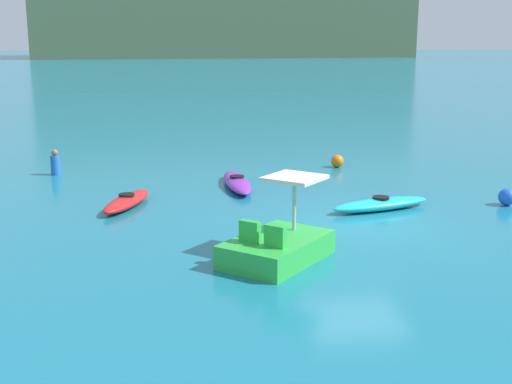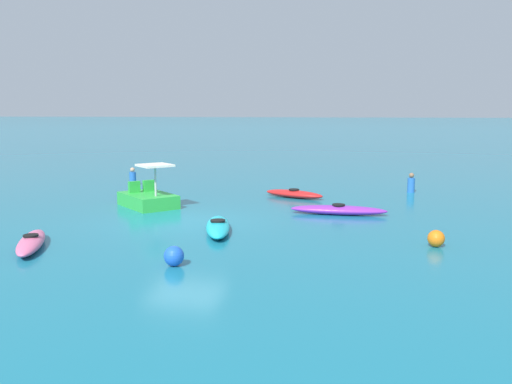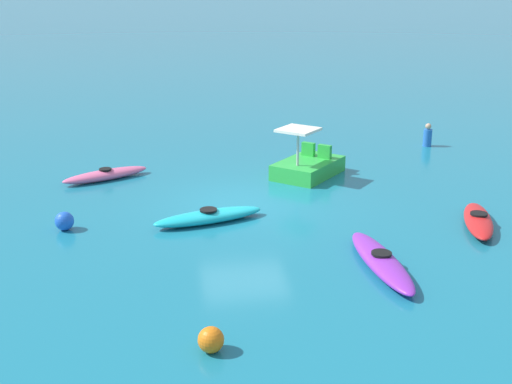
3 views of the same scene
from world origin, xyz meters
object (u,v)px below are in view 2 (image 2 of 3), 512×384
object	(u,v)px
pedal_boat_green	(148,198)
kayak_purple	(338,210)
kayak_pink	(31,242)
buoy_blue	(174,256)
kayak_red	(294,194)
kayak_cyan	(218,227)
person_near_shore	(133,177)
person_by_kayaks	(411,184)
buoy_orange	(436,238)

from	to	relation	value
pedal_boat_green	kayak_purple	bearing A→B (deg)	89.92
kayak_pink	buoy_blue	size ratio (longest dim) A/B	5.83
pedal_boat_green	buoy_blue	world-z (taller)	pedal_boat_green
kayak_red	kayak_cyan	size ratio (longest dim) A/B	0.90
kayak_purple	buoy_blue	distance (m)	7.91
kayak_purple	pedal_boat_green	xyz separation A→B (m)	(-0.01, -7.17, 0.17)
kayak_red	buoy_blue	distance (m)	10.53
kayak_red	kayak_purple	world-z (taller)	same
kayak_purple	person_near_shore	bearing A→B (deg)	-117.55
kayak_red	kayak_cyan	world-z (taller)	same
buoy_blue	kayak_pink	bearing A→B (deg)	-99.77
person_by_kayaks	kayak_purple	bearing A→B (deg)	-25.99
kayak_purple	buoy_blue	xyz separation A→B (m)	(7.14, -3.40, 0.08)
kayak_pink	person_near_shore	bearing A→B (deg)	-167.46
kayak_red	pedal_boat_green	size ratio (longest dim) A/B	0.98
person_by_kayaks	person_near_shore	bearing A→B (deg)	-87.85
buoy_orange	person_by_kayaks	xyz separation A→B (m)	(-9.86, 0.04, 0.16)
kayak_red	buoy_blue	xyz separation A→B (m)	(10.44, -1.35, 0.08)
kayak_cyan	kayak_purple	xyz separation A→B (m)	(-3.51, 3.39, -0.00)
kayak_purple	buoy_orange	xyz separation A→B (m)	(3.98, 2.82, 0.07)
kayak_cyan	buoy_orange	bearing A→B (deg)	85.63
kayak_cyan	buoy_blue	size ratio (longest dim) A/B	6.38
kayak_cyan	person_near_shore	distance (m)	11.27
kayak_purple	person_by_kayaks	xyz separation A→B (m)	(-5.88, 2.87, 0.22)
kayak_pink	buoy_orange	xyz separation A→B (m)	(-2.42, 10.52, 0.07)
kayak_red	pedal_boat_green	world-z (taller)	pedal_boat_green
kayak_pink	kayak_cyan	xyz separation A→B (m)	(-2.90, 4.30, 0.00)
kayak_purple	pedal_boat_green	size ratio (longest dim) A/B	1.22
kayak_red	person_near_shore	bearing A→B (deg)	-104.15
kayak_cyan	pedal_boat_green	xyz separation A→B (m)	(-3.52, -3.78, 0.17)
pedal_boat_green	person_by_kayaks	world-z (taller)	pedal_boat_green
kayak_cyan	person_by_kayaks	distance (m)	11.28
kayak_purple	person_near_shore	xyz separation A→B (m)	(-5.38, -10.32, 0.22)
kayak_pink	pedal_boat_green	size ratio (longest dim) A/B	1.00
kayak_pink	person_by_kayaks	distance (m)	16.20
kayak_red	kayak_pink	xyz separation A→B (m)	(9.70, -5.65, -0.00)
kayak_cyan	buoy_blue	world-z (taller)	buoy_blue
pedal_boat_green	kayak_pink	bearing A→B (deg)	-4.70
buoy_orange	person_by_kayaks	distance (m)	9.86
kayak_purple	person_near_shore	size ratio (longest dim) A/B	3.86
buoy_orange	buoy_blue	xyz separation A→B (m)	(3.16, -6.23, 0.01)
pedal_boat_green	buoy_orange	distance (m)	10.76
kayak_pink	pedal_boat_green	xyz separation A→B (m)	(-6.41, 0.53, 0.17)
pedal_boat_green	buoy_orange	size ratio (longest dim) A/B	6.12
kayak_red	pedal_boat_green	xyz separation A→B (m)	(3.29, -5.12, 0.17)
buoy_blue	kayak_red	bearing A→B (deg)	172.61
kayak_pink	person_by_kayaks	xyz separation A→B (m)	(-12.28, 10.56, 0.22)
kayak_cyan	kayak_purple	size ratio (longest dim) A/B	0.90
kayak_cyan	person_near_shore	world-z (taller)	person_near_shore
kayak_pink	buoy_orange	size ratio (longest dim) A/B	6.11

